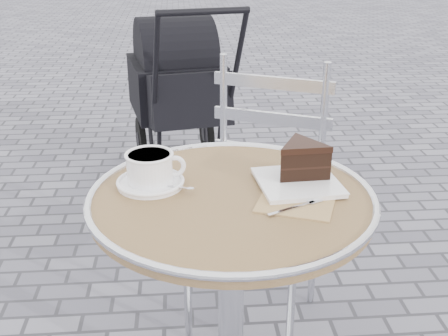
{
  "coord_description": "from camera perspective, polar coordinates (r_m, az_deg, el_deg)",
  "views": [
    {
      "loc": [
        -0.12,
        -1.24,
        1.35
      ],
      "look_at": [
        -0.01,
        0.06,
        0.78
      ],
      "focal_mm": 45.0,
      "sensor_mm": 36.0,
      "label": 1
    }
  ],
  "objects": [
    {
      "name": "cappuccino_set",
      "position": [
        1.44,
        -7.44,
        -0.33
      ],
      "size": [
        0.19,
        0.17,
        0.09
      ],
      "rotation": [
        0.0,
        0.0,
        0.09
      ],
      "color": "white",
      "rests_on": "cafe_table"
    },
    {
      "name": "cafe_table",
      "position": [
        1.47,
        0.74,
        -8.54
      ],
      "size": [
        0.72,
        0.72,
        0.74
      ],
      "color": "silver",
      "rests_on": "ground"
    },
    {
      "name": "baby_stroller",
      "position": [
        3.19,
        -4.48,
        7.22
      ],
      "size": [
        0.62,
        1.04,
        1.02
      ],
      "rotation": [
        0.0,
        0.0,
        0.19
      ],
      "color": "black",
      "rests_on": "ground"
    },
    {
      "name": "cake_plate_set",
      "position": [
        1.45,
        7.85,
        0.31
      ],
      "size": [
        0.25,
        0.33,
        0.11
      ],
      "rotation": [
        0.0,
        0.0,
        0.11
      ],
      "color": "tan",
      "rests_on": "cafe_table"
    },
    {
      "name": "bistro_chair",
      "position": [
        1.94,
        4.12,
        0.25
      ],
      "size": [
        0.56,
        0.56,
        0.94
      ],
      "rotation": [
        0.0,
        0.0,
        -0.43
      ],
      "color": "silver",
      "rests_on": "ground"
    }
  ]
}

